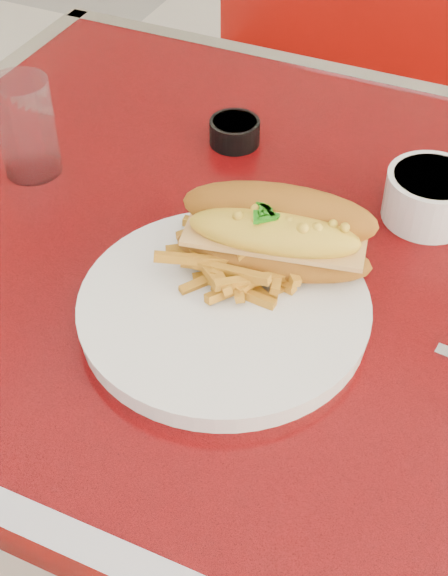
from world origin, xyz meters
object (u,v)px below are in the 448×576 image
at_px(booth_bench_far, 445,203).
at_px(dinner_plate, 224,309).
at_px(diner_table, 340,364).
at_px(water_tumbler, 26,127).
at_px(sauce_cup_left, 235,131).
at_px(mac_hoagie, 276,233).
at_px(gravy_ramekin, 430,195).
at_px(fork, 292,267).

xyz_separation_m(booth_bench_far, dinner_plate, (-0.10, -0.94, 0.49)).
bearing_deg(diner_table, water_tumbler, 179.28).
bearing_deg(sauce_cup_left, booth_bench_far, 71.72).
height_order(booth_bench_far, mac_hoagie, booth_bench_far).
relative_size(gravy_ramekin, sauce_cup_left, 1.36).
bearing_deg(mac_hoagie, sauce_cup_left, 111.76).
height_order(diner_table, water_tumbler, water_tumbler).
distance_m(fork, gravy_ramekin, 0.19).
bearing_deg(diner_table, booth_bench_far, 90.00).
xyz_separation_m(diner_table, fork, (-0.05, -0.05, 0.18)).
relative_size(dinner_plate, sauce_cup_left, 4.09).
bearing_deg(gravy_ramekin, diner_table, -112.73).
relative_size(fork, water_tumbler, 1.36).
bearing_deg(mac_hoagie, water_tumbler, 159.21).
relative_size(diner_table, gravy_ramekin, 11.16).
bearing_deg(dinner_plate, sauce_cup_left, 111.95).
relative_size(gravy_ramekin, water_tumbler, 0.91).
height_order(dinner_plate, gravy_ramekin, gravy_ramekin).
height_order(diner_table, dinner_plate, dinner_plate).
bearing_deg(fork, water_tumbler, 82.18).
bearing_deg(fork, dinner_plate, 151.90).
bearing_deg(booth_bench_far, fork, -93.55).
height_order(mac_hoagie, gravy_ramekin, mac_hoagie).
bearing_deg(fork, sauce_cup_left, 38.01).
distance_m(dinner_plate, water_tumbler, 0.35).
xyz_separation_m(diner_table, water_tumbler, (-0.41, 0.01, 0.22)).
xyz_separation_m(fork, gravy_ramekin, (0.10, 0.17, 0.01)).
distance_m(diner_table, sauce_cup_left, 0.32).
distance_m(dinner_plate, mac_hoagie, 0.09).
bearing_deg(water_tumbler, sauce_cup_left, 38.17).
distance_m(booth_bench_far, dinner_plate, 1.07).
relative_size(mac_hoagie, water_tumbler, 1.79).
bearing_deg(gravy_ramekin, dinner_plate, -120.71).
height_order(gravy_ramekin, water_tumbler, water_tumbler).
distance_m(booth_bench_far, gravy_ramekin, 0.87).
bearing_deg(sauce_cup_left, gravy_ramekin, -10.60).
bearing_deg(water_tumbler, dinner_plate, -22.91).
relative_size(fork, gravy_ramekin, 1.50).
xyz_separation_m(diner_table, dinner_plate, (-0.10, -0.13, 0.17)).
bearing_deg(diner_table, dinner_plate, -126.79).
height_order(diner_table, mac_hoagie, mac_hoagie).
bearing_deg(diner_table, sauce_cup_left, 142.79).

